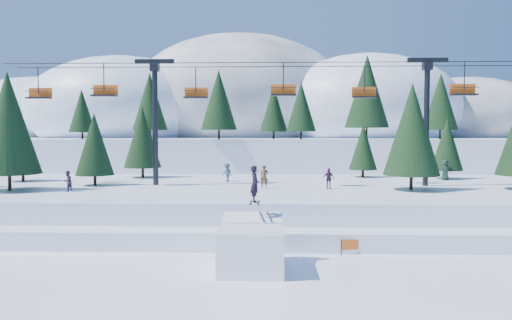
{
  "coord_description": "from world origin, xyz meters",
  "views": [
    {
      "loc": [
        0.56,
        -22.63,
        6.7
      ],
      "look_at": [
        -0.35,
        6.0,
        5.2
      ],
      "focal_mm": 35.0,
      "sensor_mm": 36.0,
      "label": 1
    }
  ],
  "objects_px": {
    "banner_near": "(365,244)",
    "banner_far": "(464,238)",
    "jump_kicker": "(252,245)",
    "chairlift": "(275,102)"
  },
  "relations": [
    {
      "from": "banner_near",
      "to": "chairlift",
      "type": "bearing_deg",
      "value": 110.84
    },
    {
      "from": "chairlift",
      "to": "banner_far",
      "type": "bearing_deg",
      "value": -45.13
    },
    {
      "from": "jump_kicker",
      "to": "banner_near",
      "type": "relative_size",
      "value": 1.82
    },
    {
      "from": "chairlift",
      "to": "banner_near",
      "type": "relative_size",
      "value": 16.63
    },
    {
      "from": "chairlift",
      "to": "banner_far",
      "type": "relative_size",
      "value": 16.1
    },
    {
      "from": "jump_kicker",
      "to": "chairlift",
      "type": "distance_m",
      "value": 18.25
    },
    {
      "from": "banner_near",
      "to": "banner_far",
      "type": "xyz_separation_m",
      "value": [
        6.18,
        1.78,
        0.0
      ]
    },
    {
      "from": "jump_kicker",
      "to": "banner_far",
      "type": "distance_m",
      "value": 13.41
    },
    {
      "from": "chairlift",
      "to": "banner_near",
      "type": "bearing_deg",
      "value": -69.16
    },
    {
      "from": "jump_kicker",
      "to": "chairlift",
      "type": "height_order",
      "value": "chairlift"
    }
  ]
}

